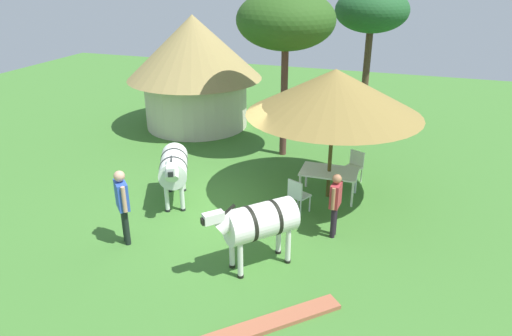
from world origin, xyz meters
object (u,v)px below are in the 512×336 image
(patio_dining_table, at_px, (329,174))
(zebra_nearest_camera, at_px, (174,167))
(shade_umbrella, at_px, (335,92))
(acacia_tree_right_background, at_px, (286,21))
(thatched_hut, at_px, (195,65))
(guest_beside_umbrella, at_px, (335,200))
(patio_chair_near_lawn, at_px, (298,194))
(zebra_by_umbrella, at_px, (258,222))
(acacia_tree_behind_hut, at_px, (372,12))
(patio_chair_east_end, at_px, (355,165))
(standing_watcher, at_px, (122,201))

(patio_dining_table, bearing_deg, zebra_nearest_camera, -156.77)
(shade_umbrella, distance_m, acacia_tree_right_background, 3.49)
(thatched_hut, height_order, guest_beside_umbrella, thatched_hut)
(patio_chair_near_lawn, distance_m, zebra_by_umbrella, 2.51)
(thatched_hut, height_order, acacia_tree_behind_hut, acacia_tree_behind_hut)
(patio_chair_east_end, relative_size, standing_watcher, 0.51)
(guest_beside_umbrella, distance_m, acacia_tree_behind_hut, 8.37)
(acacia_tree_right_background, distance_m, acacia_tree_behind_hut, 3.84)
(patio_dining_table, relative_size, zebra_nearest_camera, 0.75)
(shade_umbrella, height_order, guest_beside_umbrella, shade_umbrella)
(patio_dining_table, bearing_deg, patio_chair_near_lawn, -116.00)
(patio_chair_east_end, relative_size, zebra_by_umbrella, 0.53)
(standing_watcher, relative_size, acacia_tree_behind_hut, 0.35)
(standing_watcher, xyz_separation_m, acacia_tree_behind_hut, (3.97, 9.45, 3.19))
(guest_beside_umbrella, bearing_deg, standing_watcher, 115.74)
(patio_dining_table, xyz_separation_m, zebra_by_umbrella, (-0.77, -3.59, 0.37))
(guest_beside_umbrella, xyz_separation_m, zebra_nearest_camera, (-4.21, 0.35, 0.06))
(standing_watcher, distance_m, acacia_tree_behind_hut, 10.73)
(zebra_nearest_camera, bearing_deg, guest_beside_umbrella, 149.37)
(zebra_by_umbrella, bearing_deg, patio_chair_near_lawn, -51.51)
(standing_watcher, height_order, zebra_by_umbrella, standing_watcher)
(zebra_nearest_camera, bearing_deg, zebra_by_umbrella, 119.98)
(patio_dining_table, height_order, acacia_tree_right_background, acacia_tree_right_background)
(acacia_tree_right_background, bearing_deg, thatched_hut, 155.19)
(acacia_tree_right_background, height_order, acacia_tree_behind_hut, acacia_tree_right_background)
(thatched_hut, relative_size, guest_beside_umbrella, 3.21)
(shade_umbrella, relative_size, zebra_nearest_camera, 2.19)
(standing_watcher, height_order, acacia_tree_right_background, acacia_tree_right_background)
(patio_chair_near_lawn, height_order, acacia_tree_behind_hut, acacia_tree_behind_hut)
(patio_dining_table, relative_size, standing_watcher, 0.86)
(thatched_hut, distance_m, guest_beside_umbrella, 9.10)
(zebra_by_umbrella, height_order, acacia_tree_behind_hut, acacia_tree_behind_hut)
(guest_beside_umbrella, bearing_deg, shade_umbrella, 17.69)
(thatched_hut, relative_size, zebra_nearest_camera, 2.48)
(patio_dining_table, height_order, patio_chair_east_end, patio_chair_east_end)
(patio_chair_near_lawn, relative_size, zebra_nearest_camera, 0.45)
(patio_dining_table, relative_size, acacia_tree_behind_hut, 0.30)
(zebra_nearest_camera, relative_size, acacia_tree_right_background, 0.39)
(thatched_hut, bearing_deg, patio_chair_near_lawn, -45.76)
(zebra_nearest_camera, bearing_deg, patio_dining_table, 177.36)
(thatched_hut, bearing_deg, zebra_by_umbrella, -57.05)
(acacia_tree_right_background, bearing_deg, shade_umbrella, -52.06)
(guest_beside_umbrella, bearing_deg, acacia_tree_right_background, 32.31)
(patio_chair_east_end, distance_m, standing_watcher, 6.55)
(patio_chair_east_end, xyz_separation_m, zebra_by_umbrella, (-1.29, -4.76, 0.51))
(patio_chair_near_lawn, xyz_separation_m, acacia_tree_behind_hut, (0.71, 6.88, 3.73))
(patio_chair_near_lawn, xyz_separation_m, acacia_tree_right_background, (-1.42, 3.68, 3.69))
(guest_beside_umbrella, height_order, acacia_tree_behind_hut, acacia_tree_behind_hut)
(shade_umbrella, xyz_separation_m, patio_chair_near_lawn, (-0.56, -1.15, -2.33))
(shade_umbrella, xyz_separation_m, acacia_tree_behind_hut, (0.15, 5.73, 1.39))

